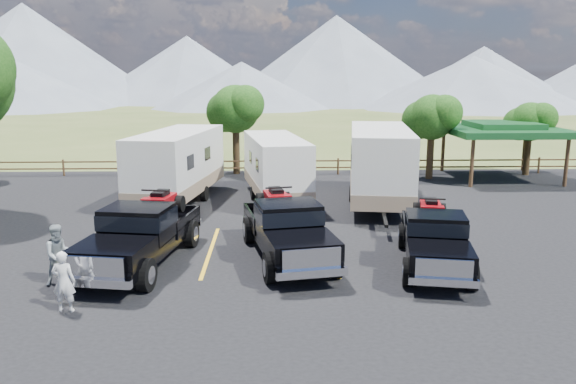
{
  "coord_description": "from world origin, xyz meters",
  "views": [
    {
      "loc": [
        0.04,
        -14.01,
        5.83
      ],
      "look_at": [
        0.66,
        6.09,
        1.6
      ],
      "focal_mm": 35.0,
      "sensor_mm": 36.0,
      "label": 1
    }
  ],
  "objects_px": {
    "rig_left": "(142,232)",
    "rig_center": "(287,227)",
    "rig_right": "(434,237)",
    "trailer_center": "(276,168)",
    "pavilion": "(502,130)",
    "trailer_left": "(178,165)",
    "person_b": "(59,254)",
    "trailer_right": "(380,165)",
    "person_a": "(64,282)"
  },
  "relations": [
    {
      "from": "rig_left",
      "to": "rig_center",
      "type": "relative_size",
      "value": 1.01
    },
    {
      "from": "rig_right",
      "to": "trailer_center",
      "type": "distance_m",
      "value": 10.49
    },
    {
      "from": "pavilion",
      "to": "trailer_center",
      "type": "relative_size",
      "value": 0.73
    },
    {
      "from": "rig_center",
      "to": "trailer_left",
      "type": "distance_m",
      "value": 9.54
    },
    {
      "from": "rig_center",
      "to": "person_b",
      "type": "height_order",
      "value": "rig_center"
    },
    {
      "from": "rig_center",
      "to": "trailer_right",
      "type": "bearing_deg",
      "value": 48.88
    },
    {
      "from": "rig_center",
      "to": "trailer_left",
      "type": "height_order",
      "value": "trailer_left"
    },
    {
      "from": "person_b",
      "to": "pavilion",
      "type": "bearing_deg",
      "value": 8.62
    },
    {
      "from": "trailer_left",
      "to": "rig_left",
      "type": "bearing_deg",
      "value": -78.78
    },
    {
      "from": "pavilion",
      "to": "rig_left",
      "type": "bearing_deg",
      "value": -140.04
    },
    {
      "from": "rig_left",
      "to": "rig_right",
      "type": "distance_m",
      "value": 9.0
    },
    {
      "from": "rig_center",
      "to": "rig_right",
      "type": "relative_size",
      "value": 1.11
    },
    {
      "from": "rig_right",
      "to": "trailer_left",
      "type": "xyz_separation_m",
      "value": [
        -9.26,
        9.15,
        0.79
      ]
    },
    {
      "from": "rig_right",
      "to": "trailer_right",
      "type": "height_order",
      "value": "trailer_right"
    },
    {
      "from": "trailer_left",
      "to": "person_a",
      "type": "xyz_separation_m",
      "value": [
        -0.86,
        -12.3,
        -0.92
      ]
    },
    {
      "from": "rig_left",
      "to": "rig_right",
      "type": "relative_size",
      "value": 1.12
    },
    {
      "from": "pavilion",
      "to": "trailer_left",
      "type": "xyz_separation_m",
      "value": [
        -17.23,
        -5.48,
        -1.05
      ]
    },
    {
      "from": "trailer_center",
      "to": "trailer_left",
      "type": "bearing_deg",
      "value": 173.37
    },
    {
      "from": "pavilion",
      "to": "trailer_left",
      "type": "height_order",
      "value": "trailer_left"
    },
    {
      "from": "trailer_left",
      "to": "person_b",
      "type": "relative_size",
      "value": 5.46
    },
    {
      "from": "rig_center",
      "to": "trailer_left",
      "type": "xyz_separation_m",
      "value": [
        -4.76,
        8.24,
        0.7
      ]
    },
    {
      "from": "rig_left",
      "to": "trailer_right",
      "type": "bearing_deg",
      "value": 51.57
    },
    {
      "from": "pavilion",
      "to": "trailer_center",
      "type": "bearing_deg",
      "value": -157.35
    },
    {
      "from": "rig_left",
      "to": "trailer_right",
      "type": "height_order",
      "value": "trailer_right"
    },
    {
      "from": "pavilion",
      "to": "trailer_left",
      "type": "relative_size",
      "value": 0.66
    },
    {
      "from": "trailer_left",
      "to": "trailer_right",
      "type": "relative_size",
      "value": 0.95
    },
    {
      "from": "rig_right",
      "to": "person_b",
      "type": "height_order",
      "value": "rig_right"
    },
    {
      "from": "pavilion",
      "to": "trailer_center",
      "type": "height_order",
      "value": "pavilion"
    },
    {
      "from": "trailer_center",
      "to": "rig_left",
      "type": "bearing_deg",
      "value": -124.25
    },
    {
      "from": "pavilion",
      "to": "person_a",
      "type": "relative_size",
      "value": 3.96
    },
    {
      "from": "rig_left",
      "to": "rig_center",
      "type": "xyz_separation_m",
      "value": [
        4.49,
        0.48,
        -0.01
      ]
    },
    {
      "from": "rig_left",
      "to": "trailer_center",
      "type": "xyz_separation_m",
      "value": [
        4.23,
        8.89,
        0.53
      ]
    },
    {
      "from": "rig_right",
      "to": "trailer_center",
      "type": "bearing_deg",
      "value": 128.04
    },
    {
      "from": "rig_left",
      "to": "trailer_right",
      "type": "xyz_separation_m",
      "value": [
        8.89,
        7.99,
        0.78
      ]
    },
    {
      "from": "rig_right",
      "to": "trailer_right",
      "type": "distance_m",
      "value": 8.47
    },
    {
      "from": "rig_center",
      "to": "trailer_center",
      "type": "xyz_separation_m",
      "value": [
        -0.26,
        8.42,
        0.54
      ]
    },
    {
      "from": "rig_left",
      "to": "trailer_left",
      "type": "relative_size",
      "value": 0.7
    },
    {
      "from": "trailer_right",
      "to": "person_b",
      "type": "bearing_deg",
      "value": -130.16
    },
    {
      "from": "trailer_center",
      "to": "person_a",
      "type": "xyz_separation_m",
      "value": [
        -5.36,
        -12.47,
        -0.76
      ]
    },
    {
      "from": "rig_left",
      "to": "trailer_center",
      "type": "bearing_deg",
      "value": 74.19
    },
    {
      "from": "trailer_right",
      "to": "person_b",
      "type": "height_order",
      "value": "trailer_right"
    },
    {
      "from": "trailer_center",
      "to": "person_a",
      "type": "bearing_deg",
      "value": -122.09
    },
    {
      "from": "rig_right",
      "to": "rig_left",
      "type": "bearing_deg",
      "value": -171.73
    },
    {
      "from": "rig_left",
      "to": "person_b",
      "type": "bearing_deg",
      "value": -129.57
    },
    {
      "from": "person_a",
      "to": "person_b",
      "type": "height_order",
      "value": "person_b"
    },
    {
      "from": "trailer_center",
      "to": "rig_center",
      "type": "bearing_deg",
      "value": -97.05
    },
    {
      "from": "pavilion",
      "to": "rig_center",
      "type": "bearing_deg",
      "value": -132.24
    },
    {
      "from": "rig_left",
      "to": "person_b",
      "type": "height_order",
      "value": "rig_left"
    },
    {
      "from": "person_a",
      "to": "pavilion",
      "type": "bearing_deg",
      "value": -132.72
    },
    {
      "from": "pavilion",
      "to": "rig_center",
      "type": "height_order",
      "value": "pavilion"
    }
  ]
}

